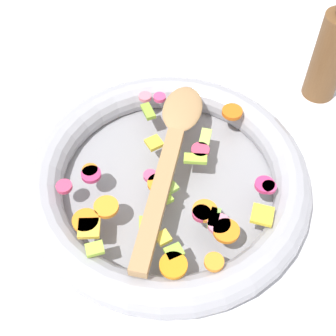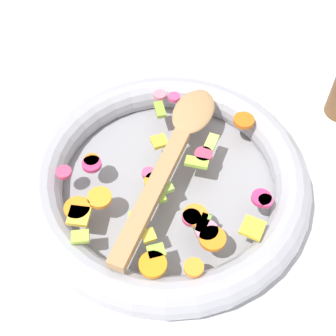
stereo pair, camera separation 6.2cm
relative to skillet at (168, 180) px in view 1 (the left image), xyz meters
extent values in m
plane|color=silver|center=(0.00, 0.00, -0.02)|extent=(4.00, 4.00, 0.00)
cylinder|color=gray|center=(0.00, 0.00, -0.02)|extent=(0.34, 0.34, 0.01)
torus|color=#9E9EA5|center=(0.00, 0.00, 0.00)|extent=(0.39, 0.39, 0.05)
cylinder|color=orange|center=(-0.13, -0.07, 0.03)|extent=(0.04, 0.04, 0.01)
cylinder|color=orange|center=(-0.12, 0.06, 0.03)|extent=(0.05, 0.05, 0.01)
cylinder|color=orange|center=(0.13, -0.04, 0.03)|extent=(0.04, 0.04, 0.01)
cylinder|color=orange|center=(-0.03, 0.00, 0.03)|extent=(0.03, 0.03, 0.01)
cylinder|color=orange|center=(-0.04, -0.07, 0.03)|extent=(0.04, 0.04, 0.01)
cylinder|color=orange|center=(-0.06, -0.10, 0.03)|extent=(0.05, 0.05, 0.01)
cylinder|color=orange|center=(-0.10, -0.11, 0.03)|extent=(0.03, 0.03, 0.01)
cylinder|color=orange|center=(-0.05, 0.09, 0.03)|extent=(0.02, 0.02, 0.01)
cylinder|color=orange|center=(-0.09, 0.04, 0.03)|extent=(0.04, 0.04, 0.01)
cube|color=#82BC47|center=(-0.05, -0.08, 0.03)|extent=(0.03, 0.02, 0.01)
cube|color=#9FD13D|center=(-0.04, -0.02, 0.03)|extent=(0.02, 0.03, 0.01)
cube|color=#B2D95B|center=(0.07, -0.03, 0.03)|extent=(0.03, 0.02, 0.01)
cube|color=#89AB36|center=(0.08, 0.07, 0.03)|extent=(0.03, 0.03, 0.01)
cube|color=#9AC950|center=(-0.03, -0.02, 0.03)|extent=(0.02, 0.02, 0.01)
cube|color=#95B036|center=(-0.09, -0.01, 0.03)|extent=(0.03, 0.03, 0.01)
cube|color=#A0CD41|center=(0.03, -0.03, 0.03)|extent=(0.02, 0.03, 0.01)
cube|color=#A2CB41|center=(-0.14, 0.03, 0.03)|extent=(0.03, 0.03, 0.01)
cube|color=#92C33C|center=(-0.11, -0.06, 0.03)|extent=(0.03, 0.03, 0.01)
cylinder|color=#D84C79|center=(-0.02, 0.01, 0.03)|extent=(0.02, 0.02, 0.01)
cylinder|color=#CA3B62|center=(-0.05, -0.07, 0.03)|extent=(0.03, 0.03, 0.01)
cylinder|color=#E74479|center=(0.11, 0.07, 0.03)|extent=(0.02, 0.02, 0.01)
cylinder|color=pink|center=(-0.05, -0.09, 0.03)|extent=(0.04, 0.04, 0.01)
cylinder|color=#E07386|center=(0.10, 0.09, 0.03)|extent=(0.02, 0.02, 0.01)
cylinder|color=#E6447C|center=(0.02, -0.13, 0.03)|extent=(0.02, 0.02, 0.01)
cylinder|color=#DA3E65|center=(-0.09, 0.11, 0.03)|extent=(0.03, 0.03, 0.01)
cylinder|color=#C8405E|center=(0.04, -0.03, 0.03)|extent=(0.04, 0.04, 0.01)
cylinder|color=#DB326C|center=(0.03, -0.12, 0.03)|extent=(0.04, 0.04, 0.01)
cylinder|color=#CA346A|center=(-0.05, 0.09, 0.03)|extent=(0.04, 0.04, 0.01)
cube|color=yellow|center=(-0.10, -0.04, 0.03)|extent=(0.02, 0.02, 0.01)
cube|color=yellow|center=(-0.02, -0.14, 0.03)|extent=(0.03, 0.03, 0.01)
cube|color=gold|center=(-0.12, 0.05, 0.03)|extent=(0.04, 0.04, 0.01)
cube|color=gold|center=(0.03, 0.03, 0.03)|extent=(0.03, 0.03, 0.01)
cube|color=#A87F51|center=(-0.05, -0.01, 0.04)|extent=(0.21, 0.07, 0.01)
ellipsoid|color=#A87F51|center=(0.10, 0.02, 0.04)|extent=(0.10, 0.07, 0.01)
cylinder|color=brown|center=(0.28, -0.14, 0.05)|extent=(0.05, 0.05, 0.15)
camera|label=1|loc=(-0.34, -0.16, 0.52)|focal=50.00mm
camera|label=2|loc=(-0.31, -0.21, 0.52)|focal=50.00mm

